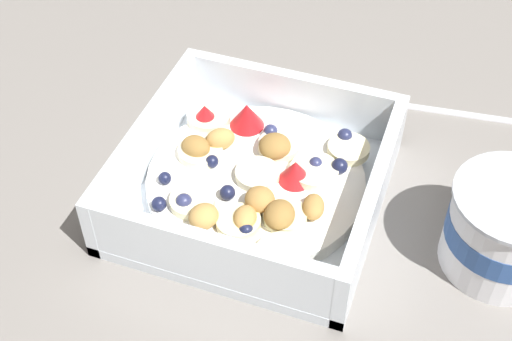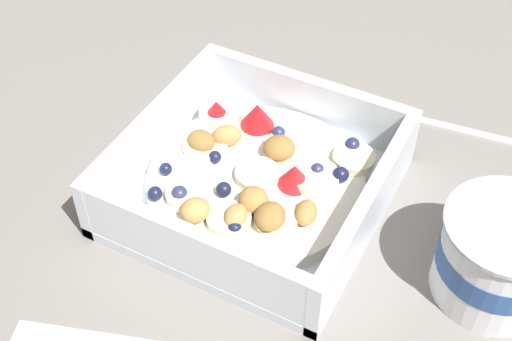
{
  "view_description": "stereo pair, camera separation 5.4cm",
  "coord_description": "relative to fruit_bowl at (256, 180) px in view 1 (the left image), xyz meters",
  "views": [
    {
      "loc": [
        0.36,
        0.14,
        0.42
      ],
      "look_at": [
        -0.0,
        0.01,
        0.03
      ],
      "focal_mm": 49.53,
      "sensor_mm": 36.0,
      "label": 1
    },
    {
      "loc": [
        0.34,
        0.19,
        0.42
      ],
      "look_at": [
        -0.0,
        0.01,
        0.03
      ],
      "focal_mm": 49.53,
      "sensor_mm": 36.0,
      "label": 2
    }
  ],
  "objects": [
    {
      "name": "fruit_bowl",
      "position": [
        0.0,
        0.0,
        0.0
      ],
      "size": [
        0.19,
        0.19,
        0.06
      ],
      "color": "white",
      "rests_on": "ground"
    },
    {
      "name": "yogurt_cup",
      "position": [
        -0.0,
        0.19,
        0.02
      ],
      "size": [
        0.09,
        0.09,
        0.07
      ],
      "color": "white",
      "rests_on": "ground"
    },
    {
      "name": "spoon",
      "position": [
        -0.15,
        0.09,
        -0.01
      ],
      "size": [
        0.04,
        0.17,
        0.01
      ],
      "color": "silver",
      "rests_on": "ground"
    },
    {
      "name": "ground_plane",
      "position": [
        0.0,
        -0.01,
        -0.02
      ],
      "size": [
        2.4,
        2.4,
        0.0
      ],
      "primitive_type": "plane",
      "color": "gray"
    }
  ]
}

